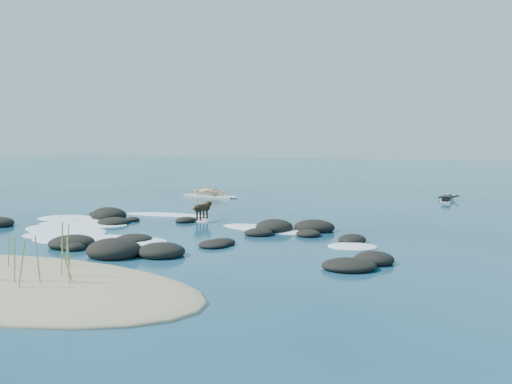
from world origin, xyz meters
The scene contains 8 objects.
ground centered at (0.00, 0.00, 0.00)m, with size 160.00×160.00×0.00m, color #0A2642.
sand_dune centered at (0.00, -8.20, 0.00)m, with size 9.00×4.40×0.60m, color #9E8966.
dune_grass centered at (0.56, -8.32, 0.61)m, with size 3.40×2.07×1.21m.
reef_rocks centered at (-0.06, -1.99, 0.11)m, with size 14.33×7.45×0.61m.
breaking_foam centered at (-2.41, -1.15, 0.01)m, with size 13.42×7.97×0.12m.
standing_surfer_rig centered at (-5.61, 9.40, 0.76)m, with size 3.41×0.77×1.94m.
paddling_surfer_rig centered at (5.83, 12.49, 0.13)m, with size 1.00×2.22×0.39m.
dog centered at (-1.27, 1.51, 0.48)m, with size 0.35×1.15×0.73m.
Camera 1 is at (9.35, -16.16, 2.86)m, focal length 40.00 mm.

